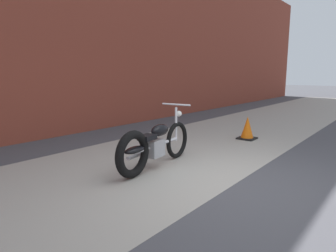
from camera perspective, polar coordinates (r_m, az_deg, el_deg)
ground_plane at (r=4.45m, az=12.64°, el=-10.81°), size 80.00×80.00×0.00m
sidewalk_slab at (r=5.40m, az=-4.40°, el=-6.85°), size 36.00×3.50×0.01m
brick_building_wall at (r=8.07m, az=-24.14°, el=19.72°), size 36.00×0.50×6.09m
motorcycle_black at (r=4.90m, az=-3.13°, el=-3.77°), size 2.01×0.58×1.03m
traffic_cone at (r=7.43m, az=14.92°, el=-0.55°), size 0.40×0.40×0.55m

